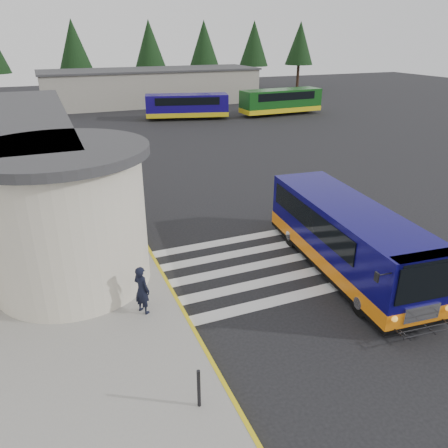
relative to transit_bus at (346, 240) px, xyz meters
name	(u,v)px	position (x,y,z in m)	size (l,w,h in m)	color
ground	(259,255)	(-2.43, 2.26, -1.22)	(140.00, 140.00, 0.00)	black
sidewalk	(18,250)	(-11.43, 6.26, -1.14)	(10.00, 34.00, 0.15)	gray
curb_strip	(138,231)	(-6.48, 6.26, -1.14)	(0.12, 34.00, 0.16)	gold
crosswalk	(256,266)	(-2.93, 1.46, -1.21)	(8.00, 5.35, 0.01)	silver
depot_building	(151,86)	(3.57, 44.26, 0.89)	(26.40, 8.40, 4.20)	gray
tree_line	(137,45)	(3.86, 52.26, 5.56)	(58.40, 4.40, 10.00)	black
transit_bus	(346,240)	(0.00, 0.00, 0.00)	(3.61, 9.20, 2.54)	#0A0753
pedestrian_a	(142,290)	(-7.65, -0.07, -0.27)	(0.58, 0.38, 1.60)	black
pedestrian_b	(65,284)	(-9.81, 0.95, -0.12)	(0.92, 0.72, 1.89)	black
bollard	(199,388)	(-7.29, -4.31, -0.55)	(0.09, 0.09, 1.04)	black
far_bus_a	(187,105)	(4.32, 32.31, 0.18)	(8.68, 4.33, 2.16)	#13085F
far_bus_b	(281,101)	(14.58, 31.01, 0.29)	(9.05, 2.86, 2.31)	#124715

